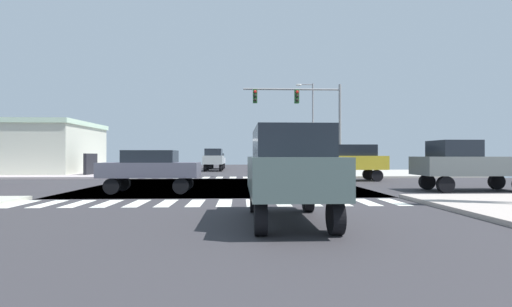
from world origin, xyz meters
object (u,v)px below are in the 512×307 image
(bank_building, at_px, (22,148))
(sedan_outer_2, at_px, (217,160))
(pickup_queued_1, at_px, (468,163))
(suv_leading_2, at_px, (349,159))
(suv_inner_4, at_px, (214,158))
(street_lamp, at_px, (311,120))
(traffic_signal_mast, at_px, (303,108))
(suv_middle_3, at_px, (288,166))
(sedan_farside_1, at_px, (151,167))

(bank_building, bearing_deg, sedan_outer_2, 35.38)
(pickup_queued_1, height_order, suv_leading_2, pickup_queued_1)
(pickup_queued_1, distance_m, suv_inner_4, 26.05)
(street_lamp, bearing_deg, suv_leading_2, -89.46)
(traffic_signal_mast, height_order, suv_leading_2, traffic_signal_mast)
(traffic_signal_mast, distance_m, street_lamp, 8.75)
(suv_middle_3, bearing_deg, traffic_signal_mast, 79.07)
(traffic_signal_mast, height_order, street_lamp, street_lamp)
(street_lamp, relative_size, bank_building, 0.66)
(bank_building, height_order, suv_leading_2, bank_building)
(sedan_farside_1, xyz_separation_m, suv_middle_3, (5.22, -7.46, 0.28))
(suv_inner_4, bearing_deg, traffic_signal_mast, 123.45)
(street_lamp, relative_size, pickup_queued_1, 1.72)
(sedan_farside_1, height_order, suv_leading_2, suv_leading_2)
(pickup_queued_1, relative_size, suv_middle_3, 1.11)
(pickup_queued_1, xyz_separation_m, suv_leading_2, (-3.54, 7.00, 0.10))
(traffic_signal_mast, distance_m, suv_middle_3, 19.11)
(pickup_queued_1, bearing_deg, suv_leading_2, 26.85)
(bank_building, height_order, pickup_queued_1, bank_building)
(pickup_queued_1, relative_size, suv_inner_4, 1.11)
(sedan_farside_1, bearing_deg, traffic_signal_mast, -38.77)
(street_lamp, distance_m, suv_middle_3, 27.71)
(traffic_signal_mast, distance_m, pickup_queued_1, 12.99)
(bank_building, distance_m, sedan_farside_1, 22.57)
(pickup_queued_1, bearing_deg, street_lamp, 10.69)
(sedan_outer_2, bearing_deg, suv_leading_2, 114.81)
(street_lamp, bearing_deg, sedan_farside_1, -119.45)
(bank_building, bearing_deg, pickup_queued_1, -29.13)
(street_lamp, bearing_deg, bank_building, -173.97)
(street_lamp, relative_size, suv_middle_3, 1.90)
(street_lamp, relative_size, sedan_farside_1, 2.03)
(street_lamp, distance_m, suv_leading_2, 12.95)
(suv_middle_3, xyz_separation_m, suv_inner_4, (-4.00, 29.81, 0.00))
(street_lamp, xyz_separation_m, bank_building, (-26.17, -2.77, -2.88))
(street_lamp, height_order, bank_building, street_lamp)
(pickup_queued_1, height_order, sedan_outer_2, pickup_queued_1)
(sedan_outer_2, bearing_deg, street_lamp, 137.51)
(street_lamp, xyz_separation_m, suv_leading_2, (0.12, -12.39, -3.78))
(pickup_queued_1, distance_m, suv_leading_2, 7.85)
(pickup_queued_1, xyz_separation_m, suv_inner_4, (-13.39, 22.34, 0.10))
(suv_middle_3, bearing_deg, suv_inner_4, 97.64)
(sedan_farside_1, distance_m, suv_middle_3, 9.11)
(sedan_outer_2, height_order, suv_inner_4, suv_inner_4)
(suv_middle_3, xyz_separation_m, sedan_outer_2, (-4.00, 35.76, -0.28))
(street_lamp, bearing_deg, suv_inner_4, 163.09)
(suv_inner_4, bearing_deg, bank_building, 19.19)
(street_lamp, relative_size, sedan_outer_2, 2.03)
(traffic_signal_mast, bearing_deg, suv_middle_3, -100.93)
(pickup_queued_1, distance_m, sedan_outer_2, 31.30)
(suv_middle_3, bearing_deg, street_lamp, 77.96)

